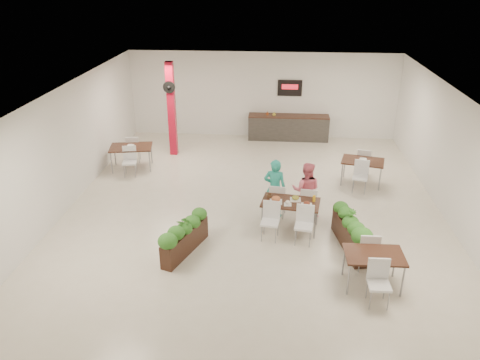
% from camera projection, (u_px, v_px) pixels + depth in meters
% --- Properties ---
extents(ground, '(12.00, 12.00, 0.00)m').
position_uv_depth(ground, '(254.00, 207.00, 12.78)').
color(ground, beige).
rests_on(ground, ground).
extents(room_shell, '(10.10, 12.10, 3.22)m').
position_uv_depth(room_shell, '(255.00, 137.00, 11.95)').
color(room_shell, white).
rests_on(room_shell, ground).
extents(red_column, '(0.40, 0.41, 3.20)m').
position_uv_depth(red_column, '(172.00, 108.00, 15.76)').
color(red_column, '#AF0B25').
rests_on(red_column, ground).
extents(service_counter, '(3.00, 0.64, 2.20)m').
position_uv_depth(service_counter, '(288.00, 127.00, 17.63)').
color(service_counter, '#2C2A27').
rests_on(service_counter, ground).
extents(main_table, '(1.50, 1.78, 0.92)m').
position_uv_depth(main_table, '(290.00, 206.00, 11.46)').
color(main_table, black).
rests_on(main_table, ground).
extents(diner_man, '(0.63, 0.46, 1.58)m').
position_uv_depth(diner_man, '(275.00, 188.00, 12.01)').
color(diner_man, teal).
rests_on(diner_man, ground).
extents(diner_woman, '(0.82, 0.68, 1.52)m').
position_uv_depth(diner_woman, '(306.00, 190.00, 11.97)').
color(diner_woman, pink).
rests_on(diner_woman, ground).
extents(planter_left, '(0.88, 1.67, 0.91)m').
position_uv_depth(planter_left, '(185.00, 233.00, 10.55)').
color(planter_left, black).
rests_on(planter_left, ground).
extents(planter_right, '(0.67, 1.85, 0.98)m').
position_uv_depth(planter_right, '(350.00, 229.00, 10.73)').
color(planter_right, black).
rests_on(planter_right, ground).
extents(side_table_a, '(1.45, 1.67, 0.92)m').
position_uv_depth(side_table_a, '(131.00, 150.00, 14.99)').
color(side_table_a, black).
rests_on(side_table_a, ground).
extents(side_table_b, '(1.37, 1.67, 0.92)m').
position_uv_depth(side_table_b, '(363.00, 164.00, 13.91)').
color(side_table_b, black).
rests_on(side_table_b, ground).
extents(side_table_c, '(1.19, 1.63, 0.92)m').
position_uv_depth(side_table_c, '(374.00, 260.00, 9.37)').
color(side_table_c, black).
rests_on(side_table_c, ground).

